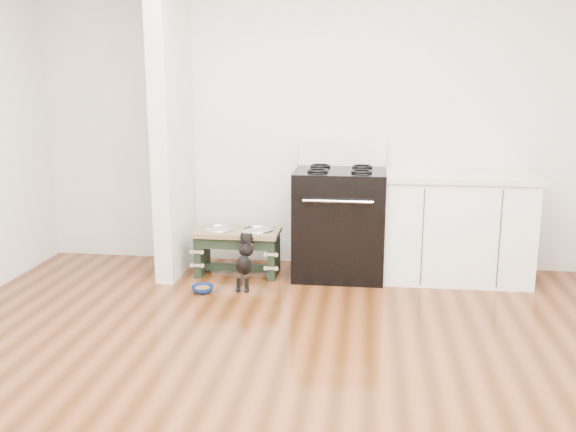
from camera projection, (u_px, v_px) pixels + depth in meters
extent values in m
plane|color=#43210B|center=(273.00, 392.00, 3.54)|extent=(5.00, 5.00, 0.00)
plane|color=silver|center=(315.00, 115.00, 5.66)|extent=(5.00, 0.00, 5.00)
cube|color=silver|center=(172.00, 117.00, 5.42)|extent=(0.15, 0.80, 2.70)
cube|color=black|center=(339.00, 223.00, 5.49)|extent=(0.76, 0.65, 0.92)
cube|color=black|center=(337.00, 239.00, 5.20)|extent=(0.58, 0.02, 0.50)
cylinder|color=silver|center=(338.00, 201.00, 5.09)|extent=(0.56, 0.02, 0.02)
cube|color=white|center=(342.00, 153.00, 5.63)|extent=(0.76, 0.08, 0.22)
torus|color=black|center=(318.00, 171.00, 5.27)|extent=(0.18, 0.18, 0.02)
torus|color=black|center=(362.00, 171.00, 5.23)|extent=(0.18, 0.18, 0.02)
torus|color=black|center=(320.00, 166.00, 5.54)|extent=(0.18, 0.18, 0.02)
torus|color=black|center=(362.00, 167.00, 5.50)|extent=(0.18, 0.18, 0.02)
cube|color=white|center=(456.00, 229.00, 5.40)|extent=(1.20, 0.60, 0.86)
cube|color=beige|center=(459.00, 176.00, 5.30)|extent=(1.24, 0.64, 0.05)
cube|color=black|center=(457.00, 282.00, 5.23)|extent=(1.20, 0.06, 0.10)
cube|color=black|center=(202.00, 253.00, 5.60)|extent=(0.06, 0.35, 0.36)
cube|color=black|center=(274.00, 256.00, 5.52)|extent=(0.06, 0.35, 0.36)
cube|color=black|center=(234.00, 244.00, 5.38)|extent=(0.58, 0.03, 0.09)
cube|color=black|center=(238.00, 267.00, 5.59)|extent=(0.58, 0.06, 0.06)
cube|color=brown|center=(237.00, 232.00, 5.52)|extent=(0.72, 0.39, 0.04)
cylinder|color=silver|center=(218.00, 231.00, 5.54)|extent=(0.25, 0.25, 0.04)
cylinder|color=silver|center=(257.00, 233.00, 5.50)|extent=(0.25, 0.25, 0.04)
torus|color=silver|center=(218.00, 229.00, 5.53)|extent=(0.28, 0.28, 0.02)
torus|color=silver|center=(257.00, 230.00, 5.49)|extent=(0.28, 0.28, 0.02)
cylinder|color=black|center=(238.00, 285.00, 5.14)|extent=(0.03, 0.03, 0.11)
cylinder|color=black|center=(247.00, 285.00, 5.14)|extent=(0.03, 0.03, 0.11)
sphere|color=black|center=(238.00, 290.00, 5.14)|extent=(0.04, 0.04, 0.04)
sphere|color=black|center=(247.00, 291.00, 5.14)|extent=(0.04, 0.04, 0.04)
ellipsoid|color=black|center=(244.00, 265.00, 5.18)|extent=(0.13, 0.29, 0.26)
sphere|color=black|center=(246.00, 250.00, 5.24)|extent=(0.12, 0.12, 0.12)
sphere|color=black|center=(247.00, 239.00, 5.26)|extent=(0.10, 0.10, 0.10)
sphere|color=black|center=(244.00, 237.00, 5.33)|extent=(0.04, 0.04, 0.04)
sphere|color=black|center=(252.00, 237.00, 5.32)|extent=(0.04, 0.04, 0.04)
cylinder|color=black|center=(241.00, 280.00, 5.08)|extent=(0.02, 0.08, 0.10)
torus|color=#DB4060|center=(246.00, 245.00, 5.26)|extent=(0.10, 0.06, 0.09)
imported|color=navy|center=(203.00, 289.00, 5.12)|extent=(0.23, 0.23, 0.06)
cylinder|color=brown|center=(203.00, 289.00, 5.12)|extent=(0.11, 0.11, 0.02)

